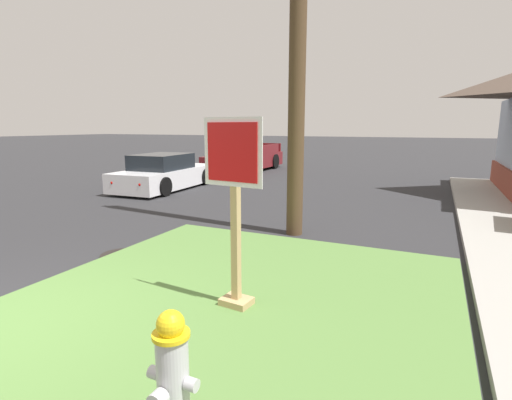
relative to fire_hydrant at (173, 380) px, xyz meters
name	(u,v)px	position (x,y,z in m)	size (l,w,h in m)	color
grass_corner_patch	(234,299)	(-0.71, 2.19, -0.49)	(5.37, 5.62, 0.08)	#567F3D
fire_hydrant	(173,380)	(0.00, 0.00, 0.00)	(0.38, 0.34, 0.95)	black
stop_sign	(235,216)	(-0.57, 1.98, 0.66)	(0.77, 0.32, 2.23)	tan
manhole_cover	(121,255)	(-3.36, 2.99, -0.52)	(0.70, 0.70, 0.02)	black
parked_sedan_white	(165,174)	(-7.21, 9.20, 0.01)	(2.07, 4.40, 1.25)	silver
pickup_truck_maroon	(244,159)	(-7.16, 15.38, 0.09)	(2.15, 5.26, 1.48)	maroon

